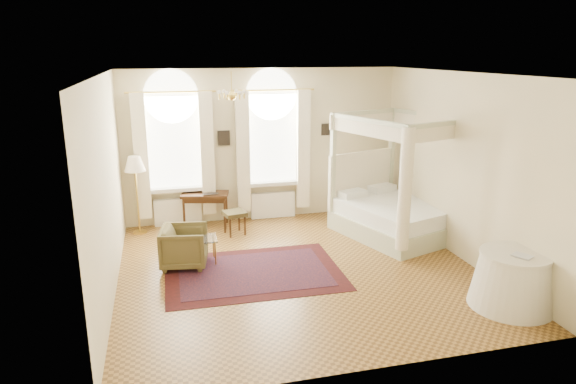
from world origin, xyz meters
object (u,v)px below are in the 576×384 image
object	(u,v)px
floor_lamp	(135,168)
stool	(235,215)
coffee_table	(198,241)
writing_desk	(205,198)
nightstand	(358,203)
side_table	(513,280)
armchair	(185,247)
canopy_bed	(396,209)

from	to	relation	value
floor_lamp	stool	bearing A→B (deg)	-16.52
coffee_table	writing_desk	bearing A→B (deg)	80.69
writing_desk	coffee_table	xyz separation A→B (m)	(-0.32, -1.98, -0.22)
nightstand	side_table	distance (m)	4.59
armchair	side_table	bearing A→B (deg)	-110.53
stool	coffee_table	bearing A→B (deg)	-122.97
canopy_bed	floor_lamp	xyz separation A→B (m)	(-5.07, 1.41, 0.82)
coffee_table	floor_lamp	distance (m)	2.36
armchair	nightstand	bearing A→B (deg)	-55.00
nightstand	armchair	world-z (taller)	armchair
nightstand	armchair	size ratio (longest dim) A/B	0.79
nightstand	side_table	bearing A→B (deg)	-82.45
canopy_bed	armchair	xyz separation A→B (m)	(-4.25, -0.55, -0.20)
canopy_bed	side_table	distance (m)	3.23
canopy_bed	writing_desk	size ratio (longest dim) A/B	2.54
nightstand	armchair	xyz separation A→B (m)	(-3.98, -1.89, 0.05)
canopy_bed	floor_lamp	distance (m)	5.33
side_table	canopy_bed	bearing A→B (deg)	95.89
armchair	coffee_table	distance (m)	0.26
stool	writing_desk	bearing A→B (deg)	128.30
side_table	floor_lamp	bearing A→B (deg)	139.44
stool	nightstand	bearing A→B (deg)	9.62
nightstand	canopy_bed	bearing A→B (deg)	-78.52
canopy_bed	writing_desk	world-z (taller)	canopy_bed
floor_lamp	side_table	size ratio (longest dim) A/B	1.32
side_table	armchair	bearing A→B (deg)	149.88
writing_desk	side_table	size ratio (longest dim) A/B	0.87
writing_desk	stool	bearing A→B (deg)	-51.70
nightstand	coffee_table	size ratio (longest dim) A/B	0.93
side_table	stool	bearing A→B (deg)	130.75
side_table	coffee_table	bearing A→B (deg)	147.71
nightstand	coffee_table	distance (m)	4.16
stool	side_table	xyz separation A→B (m)	(3.50, -4.06, 0.00)
writing_desk	side_table	xyz separation A→B (m)	(4.02, -4.72, -0.22)
nightstand	stool	size ratio (longest dim) A/B	1.23
armchair	canopy_bed	bearing A→B (deg)	-73.04
writing_desk	floor_lamp	bearing A→B (deg)	-175.78
nightstand	writing_desk	size ratio (longest dim) A/B	0.58
armchair	floor_lamp	size ratio (longest dim) A/B	0.49
armchair	coffee_table	size ratio (longest dim) A/B	1.17
nightstand	writing_desk	distance (m)	3.44
armchair	floor_lamp	xyz separation A→B (m)	(-0.82, 1.96, 1.02)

